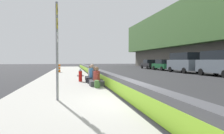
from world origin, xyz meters
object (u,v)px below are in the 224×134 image
object	(u,v)px
route_sign_post	(57,43)
construction_barrel	(58,68)
seated_person_middle	(95,78)
backpack	(97,84)
parked_car_third	(221,63)
parked_car_far	(149,64)
parked_car_midline	(163,65)
parked_car_fourth	(184,62)
fire_hydrant	(80,75)
seated_person_far	(91,75)
seated_person_foreground	(97,80)
seated_person_rear	(92,76)

from	to	relation	value
route_sign_post	construction_barrel	size ratio (longest dim) A/B	3.79
seated_person_middle	backpack	world-z (taller)	seated_person_middle
parked_car_third	parked_car_far	world-z (taller)	parked_car_third
parked_car_midline	seated_person_middle	bearing A→B (deg)	142.80
construction_barrel	parked_car_third	world-z (taller)	parked_car_third
seated_person_middle	parked_car_midline	size ratio (longest dim) A/B	0.24
parked_car_fourth	parked_car_midline	world-z (taller)	parked_car_fourth
route_sign_post	seated_person_middle	distance (m)	5.42
parked_car_far	seated_person_middle	bearing A→B (deg)	150.32
fire_hydrant	seated_person_far	world-z (taller)	seated_person_far
parked_car_midline	fire_hydrant	bearing A→B (deg)	138.33
fire_hydrant	seated_person_middle	bearing A→B (deg)	-152.26
route_sign_post	seated_person_foreground	bearing A→B (deg)	-27.53
fire_hydrant	parked_car_third	bearing A→B (deg)	-77.27
seated_person_far	parked_car_far	xyz separation A→B (m)	(20.23, -12.94, 0.38)
route_sign_post	parked_car_third	bearing A→B (deg)	-57.82
parked_car_far	backpack	bearing A→B (deg)	151.92
seated_person_far	parked_car_third	size ratio (longest dim) A/B	0.21
fire_hydrant	parked_car_far	size ratio (longest dim) A/B	0.19
seated_person_rear	backpack	bearing A→B (deg)	179.09
fire_hydrant	seated_person_middle	world-z (taller)	seated_person_middle
seated_person_foreground	seated_person_far	bearing A→B (deg)	0.08
backpack	parked_car_third	bearing A→B (deg)	-63.82
parked_car_far	parked_car_midline	bearing A→B (deg)	179.97
seated_person_middle	backpack	xyz separation A→B (m)	(-1.76, 0.11, -0.14)
seated_person_middle	construction_barrel	xyz separation A→B (m)	(13.12, 2.96, 0.14)
route_sign_post	fire_hydrant	distance (m)	6.62
seated_person_rear	backpack	size ratio (longest dim) A/B	3.01
seated_person_middle	parked_car_midline	distance (m)	21.33
route_sign_post	parked_car_fourth	bearing A→B (deg)	-43.32
parked_car_fourth	backpack	bearing A→B (deg)	134.50
fire_hydrant	parked_car_far	distance (m)	25.14
route_sign_post	fire_hydrant	xyz separation A→B (m)	(6.31, -1.14, -1.65)
route_sign_post	parked_car_far	world-z (taller)	route_sign_post
seated_person_middle	fire_hydrant	bearing A→B (deg)	27.74
seated_person_foreground	seated_person_rear	size ratio (longest dim) A/B	0.91
route_sign_post	construction_barrel	world-z (taller)	route_sign_post
seated_person_rear	parked_car_fourth	distance (m)	16.29
parked_car_third	seated_person_rear	bearing A→B (deg)	105.68
parked_car_fourth	seated_person_rear	bearing A→B (deg)	127.59
seated_person_foreground	seated_person_far	xyz separation A→B (m)	(3.42, 0.00, -0.00)
fire_hydrant	seated_person_middle	size ratio (longest dim) A/B	0.81
seated_person_rear	seated_person_far	bearing A→B (deg)	-1.21
seated_person_rear	parked_car_fourth	size ratio (longest dim) A/B	0.23
seated_person_rear	parked_car_far	world-z (taller)	parked_car_far
seated_person_foreground	parked_car_fourth	world-z (taller)	parked_car_fourth
parked_car_far	fire_hydrant	bearing A→B (deg)	146.90
parked_car_fourth	seated_person_far	bearing A→B (deg)	123.62
route_sign_post	seated_person_foreground	size ratio (longest dim) A/B	3.28
backpack	parked_car_midline	size ratio (longest dim) A/B	0.09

